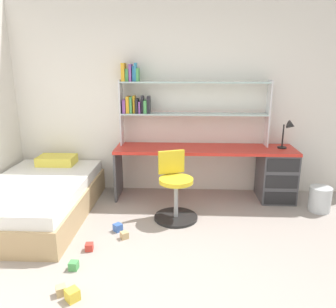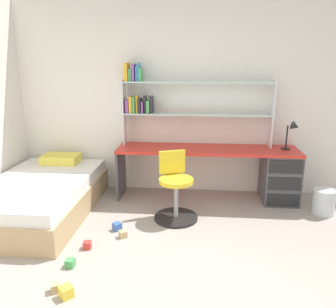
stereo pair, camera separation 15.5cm
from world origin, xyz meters
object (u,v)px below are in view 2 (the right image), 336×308
at_px(swivel_chair, 175,193).
at_px(toy_block_green_1, 70,263).
at_px(bed_platform, 40,196).
at_px(toy_block_red_2, 87,245).
at_px(toy_block_natural_3, 56,287).
at_px(desk, 255,170).
at_px(desk_lamp, 293,131).
at_px(toy_block_yellow_4, 66,292).
at_px(toy_block_blue_0, 117,226).
at_px(toy_block_natural_5, 123,234).
at_px(waste_bin, 324,202).
at_px(bookshelf_hutch, 173,99).

height_order(swivel_chair, toy_block_green_1, swivel_chair).
height_order(bed_platform, toy_block_red_2, bed_platform).
bearing_deg(toy_block_natural_3, toy_block_red_2, 85.96).
height_order(desk, toy_block_natural_3, desk).
height_order(desk_lamp, toy_block_yellow_4, desk_lamp).
distance_m(bed_platform, toy_block_blue_0, 1.11).
bearing_deg(toy_block_blue_0, toy_block_green_1, -110.09).
bearing_deg(toy_block_natural_5, waste_bin, 18.73).
height_order(bed_platform, toy_block_natural_3, bed_platform).
bearing_deg(toy_block_yellow_4, toy_block_red_2, 95.29).
relative_size(bed_platform, waste_bin, 6.10).
xyz_separation_m(desk, waste_bin, (0.79, -0.37, -0.26)).
xyz_separation_m(bookshelf_hutch, waste_bin, (1.90, -0.53, -1.18)).
relative_size(waste_bin, toy_block_green_1, 4.08).
bearing_deg(toy_block_natural_3, swivel_chair, 58.23).
bearing_deg(desk, swivel_chair, -147.87).
bearing_deg(desk, desk_lamp, -0.14).
height_order(desk_lamp, swivel_chair, desk_lamp).
distance_m(swivel_chair, toy_block_blue_0, 0.78).
bearing_deg(bookshelf_hutch, bed_platform, -152.40).
relative_size(bed_platform, toy_block_green_1, 24.87).
height_order(waste_bin, toy_block_red_2, waste_bin).
height_order(desk, toy_block_red_2, desk).
bearing_deg(desk_lamp, toy_block_blue_0, -154.27).
distance_m(toy_block_blue_0, toy_block_natural_5, 0.18).
height_order(bookshelf_hutch, toy_block_natural_5, bookshelf_hutch).
distance_m(swivel_chair, toy_block_natural_3, 1.70).
distance_m(toy_block_red_2, toy_block_yellow_4, 0.72).
height_order(bookshelf_hutch, swivel_chair, bookshelf_hutch).
bearing_deg(toy_block_green_1, bed_platform, 125.96).
height_order(desk_lamp, toy_block_natural_3, desk_lamp).
bearing_deg(toy_block_blue_0, desk, 31.40).
height_order(swivel_chair, toy_block_yellow_4, swivel_chair).
bearing_deg(toy_block_yellow_4, toy_block_natural_3, 153.24).
distance_m(waste_bin, toy_block_green_1, 3.03).
xyz_separation_m(swivel_chair, bed_platform, (-1.66, -0.02, -0.10)).
relative_size(swivel_chair, waste_bin, 2.55).
xyz_separation_m(toy_block_green_1, toy_block_red_2, (0.05, 0.32, -0.00)).
distance_m(bed_platform, toy_block_yellow_4, 1.72).
bearing_deg(waste_bin, toy_block_blue_0, -165.34).
bearing_deg(toy_block_yellow_4, bookshelf_hutch, 73.44).
height_order(toy_block_red_2, toy_block_natural_3, toy_block_natural_3).
xyz_separation_m(desk, toy_block_natural_3, (-1.91, -2.07, -0.38)).
xyz_separation_m(waste_bin, toy_block_natural_5, (-2.34, -0.79, -0.12)).
bearing_deg(toy_block_red_2, desk_lamp, 31.52).
height_order(bed_platform, toy_block_yellow_4, bed_platform).
distance_m(swivel_chair, toy_block_yellow_4, 1.69).
xyz_separation_m(swivel_chair, toy_block_natural_3, (-0.88, -1.42, -0.28)).
bearing_deg(toy_block_green_1, toy_block_natural_5, 57.26).
height_order(desk, toy_block_blue_0, desk).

